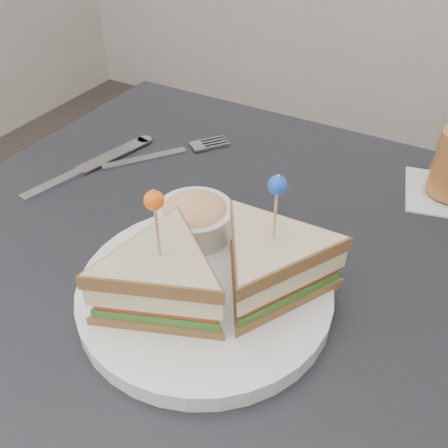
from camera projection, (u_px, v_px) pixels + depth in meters
table at (214, 301)px, 0.66m from camera, size 0.80×0.80×0.75m
plate_meal at (212, 270)px, 0.53m from camera, size 0.33×0.32×0.16m
cutlery_fork at (173, 152)px, 0.80m from camera, size 0.14×0.18×0.01m
cutlery_knife at (86, 168)px, 0.76m from camera, size 0.07×0.24×0.01m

